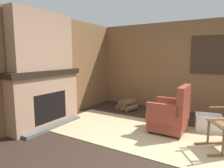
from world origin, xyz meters
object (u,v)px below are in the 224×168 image
object	(u,v)px
armchair	(170,115)
laundry_basket	(208,123)
oil_lamp_vase	(21,67)
firewood_stack	(127,105)
storage_case	(50,66)

from	to	relation	value
armchair	laundry_basket	size ratio (longest dim) A/B	1.76
armchair	oil_lamp_vase	distance (m)	2.96
firewood_stack	oil_lamp_vase	bearing A→B (deg)	-110.55
laundry_basket	storage_case	xyz separation A→B (m)	(-3.02, -1.27, 1.09)
armchair	oil_lamp_vase	xyz separation A→B (m)	(-2.40, -1.48, 0.92)
oil_lamp_vase	storage_case	xyz separation A→B (m)	(0.00, 0.69, -0.01)
armchair	oil_lamp_vase	size ratio (longest dim) A/B	4.09
storage_case	laundry_basket	bearing A→B (deg)	22.86
oil_lamp_vase	storage_case	bearing A→B (deg)	89.99
firewood_stack	laundry_basket	distance (m)	2.15
armchair	storage_case	distance (m)	2.68
storage_case	oil_lamp_vase	bearing A→B (deg)	-90.01
firewood_stack	oil_lamp_vase	size ratio (longest dim) A/B	2.46
armchair	laundry_basket	xyz separation A→B (m)	(0.62, 0.49, -0.18)
laundry_basket	firewood_stack	bearing A→B (deg)	165.54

